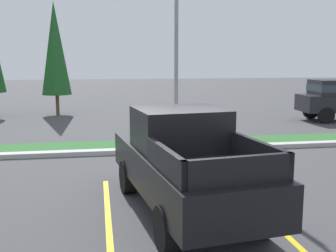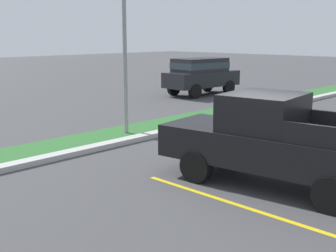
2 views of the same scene
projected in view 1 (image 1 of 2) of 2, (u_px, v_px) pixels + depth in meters
name	position (u px, v px, depth m)	size (l,w,h in m)	color
ground_plane	(182.00, 203.00, 8.81)	(120.00, 120.00, 0.00)	#424244
parking_line_near	(108.00, 216.00, 8.07)	(0.12, 4.80, 0.01)	yellow
parking_line_far	(255.00, 207.00, 8.59)	(0.12, 4.80, 0.01)	yellow
curb_strip	(152.00, 150.00, 13.66)	(56.00, 0.40, 0.15)	#B2B2AD
grass_median	(148.00, 145.00, 14.74)	(56.00, 1.80, 0.06)	#2D662D
pickup_truck_main	(183.00, 162.00, 8.21)	(2.56, 5.43, 2.10)	black
street_light	(177.00, 27.00, 13.90)	(0.24, 1.49, 7.31)	gray
cypress_tree_center	(55.00, 49.00, 22.75)	(1.65, 1.65, 6.34)	brown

